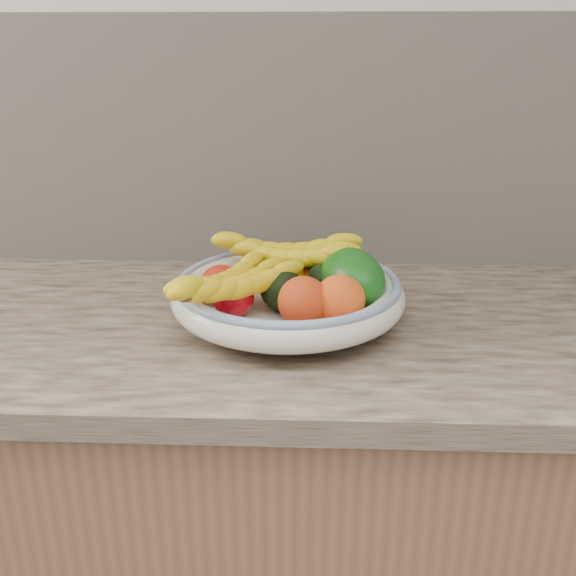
{
  "coord_description": "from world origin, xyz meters",
  "views": [
    {
      "loc": [
        0.04,
        0.66,
        1.34
      ],
      "look_at": [
        0.0,
        1.66,
        0.96
      ],
      "focal_mm": 40.0,
      "sensor_mm": 36.0,
      "label": 1
    }
  ],
  "objects_px": {
    "fruit_bowl": "(288,294)",
    "banana_bunch_front": "(231,288)",
    "green_mango": "(352,280)",
    "banana_bunch_back": "(284,256)"
  },
  "relations": [
    {
      "from": "green_mango",
      "to": "banana_bunch_front",
      "type": "relative_size",
      "value": 0.53
    },
    {
      "from": "fruit_bowl",
      "to": "green_mango",
      "type": "xyz_separation_m",
      "value": [
        0.11,
        0.0,
        0.03
      ]
    },
    {
      "from": "fruit_bowl",
      "to": "green_mango",
      "type": "distance_m",
      "value": 0.11
    },
    {
      "from": "green_mango",
      "to": "banana_bunch_back",
      "type": "xyz_separation_m",
      "value": [
        -0.12,
        0.08,
        0.01
      ]
    },
    {
      "from": "banana_bunch_back",
      "to": "banana_bunch_front",
      "type": "bearing_deg",
      "value": -107.4
    },
    {
      "from": "banana_bunch_front",
      "to": "fruit_bowl",
      "type": "bearing_deg",
      "value": -19.8
    },
    {
      "from": "fruit_bowl",
      "to": "banana_bunch_front",
      "type": "distance_m",
      "value": 0.11
    },
    {
      "from": "fruit_bowl",
      "to": "banana_bunch_front",
      "type": "xyz_separation_m",
      "value": [
        -0.09,
        -0.06,
        0.03
      ]
    },
    {
      "from": "green_mango",
      "to": "banana_bunch_back",
      "type": "height_order",
      "value": "green_mango"
    },
    {
      "from": "green_mango",
      "to": "banana_bunch_front",
      "type": "distance_m",
      "value": 0.2
    }
  ]
}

